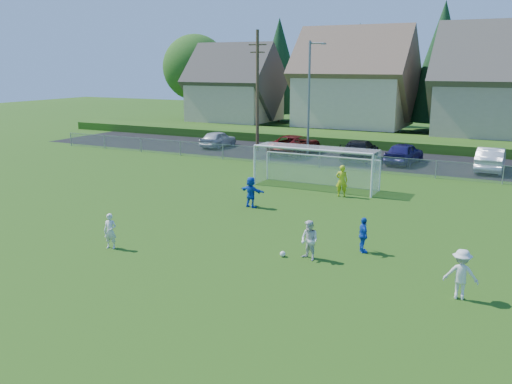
# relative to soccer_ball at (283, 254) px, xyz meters

# --- Properties ---
(ground) EXTENTS (160.00, 160.00, 0.00)m
(ground) POSITION_rel_soccer_ball_xyz_m (-3.16, -4.06, -0.11)
(ground) COLOR #193D0C
(ground) RESTS_ON ground
(asphalt_lot) EXTENTS (60.00, 60.00, 0.00)m
(asphalt_lot) POSITION_rel_soccer_ball_xyz_m (-3.16, 23.44, -0.10)
(asphalt_lot) COLOR black
(asphalt_lot) RESTS_ON ground
(grass_embankment) EXTENTS (70.00, 6.00, 0.80)m
(grass_embankment) POSITION_rel_soccer_ball_xyz_m (-3.16, 30.94, 0.29)
(grass_embankment) COLOR #1E420F
(grass_embankment) RESTS_ON ground
(soccer_ball) EXTENTS (0.22, 0.22, 0.22)m
(soccer_ball) POSITION_rel_soccer_ball_xyz_m (0.00, 0.00, 0.00)
(soccer_ball) COLOR white
(soccer_ball) RESTS_ON ground
(player_white_a) EXTENTS (0.60, 0.48, 1.43)m
(player_white_a) POSITION_rel_soccer_ball_xyz_m (-6.60, -2.23, 0.61)
(player_white_a) COLOR silver
(player_white_a) RESTS_ON ground
(player_white_b) EXTENTS (0.91, 0.83, 1.53)m
(player_white_b) POSITION_rel_soccer_ball_xyz_m (1.02, 0.16, 0.65)
(player_white_b) COLOR silver
(player_white_b) RESTS_ON ground
(player_white_c) EXTENTS (1.11, 0.70, 1.64)m
(player_white_c) POSITION_rel_soccer_ball_xyz_m (6.57, -0.97, 0.71)
(player_white_c) COLOR silver
(player_white_c) RESTS_ON ground
(player_blue_a) EXTENTS (0.74, 0.89, 1.43)m
(player_blue_a) POSITION_rel_soccer_ball_xyz_m (2.62, 1.89, 0.60)
(player_blue_a) COLOR blue
(player_blue_a) RESTS_ON ground
(player_blue_b) EXTENTS (1.55, 0.79, 1.60)m
(player_blue_b) POSITION_rel_soccer_ball_xyz_m (-4.53, 6.07, 0.69)
(player_blue_b) COLOR blue
(player_blue_b) RESTS_ON ground
(goalkeeper) EXTENTS (0.74, 0.58, 1.79)m
(goalkeeper) POSITION_rel_soccer_ball_xyz_m (-1.07, 10.43, 0.79)
(goalkeeper) COLOR #B5C517
(goalkeeper) RESTS_ON ground
(car_a) EXTENTS (1.76, 4.27, 1.45)m
(car_a) POSITION_rel_soccer_ball_xyz_m (-16.80, 23.31, 0.61)
(car_a) COLOR #B7BBBF
(car_a) RESTS_ON ground
(car_c) EXTENTS (2.95, 5.93, 1.61)m
(car_c) POSITION_rel_soccer_ball_xyz_m (-9.10, 22.67, 0.70)
(car_c) COLOR #600E0A
(car_c) RESTS_ON ground
(car_d) EXTENTS (2.78, 5.75, 1.61)m
(car_d) POSITION_rel_soccer_ball_xyz_m (-3.51, 22.27, 0.70)
(car_d) COLOR black
(car_d) RESTS_ON ground
(car_e) EXTENTS (2.38, 4.84, 1.59)m
(car_e) POSITION_rel_soccer_ball_xyz_m (-0.17, 22.47, 0.68)
(car_e) COLOR #1A164F
(car_e) RESTS_ON ground
(car_f) EXTENTS (1.75, 5.00, 1.65)m
(car_f) POSITION_rel_soccer_ball_xyz_m (5.80, 22.35, 0.71)
(car_f) COLOR white
(car_f) RESTS_ON ground
(soccer_goal) EXTENTS (7.42, 1.90, 2.50)m
(soccer_goal) POSITION_rel_soccer_ball_xyz_m (-3.16, 11.99, 1.52)
(soccer_goal) COLOR white
(soccer_goal) RESTS_ON ground
(chainlink_fence) EXTENTS (52.06, 0.06, 1.20)m
(chainlink_fence) POSITION_rel_soccer_ball_xyz_m (-3.16, 17.94, 0.52)
(chainlink_fence) COLOR gray
(chainlink_fence) RESTS_ON ground
(streetlight) EXTENTS (1.38, 0.18, 9.00)m
(streetlight) POSITION_rel_soccer_ball_xyz_m (-7.60, 21.94, 4.73)
(streetlight) COLOR slate
(streetlight) RESTS_ON ground
(utility_pole) EXTENTS (1.60, 0.26, 10.00)m
(utility_pole) POSITION_rel_soccer_ball_xyz_m (-12.66, 22.94, 5.04)
(utility_pole) COLOR #473321
(utility_pole) RESTS_ON ground
(houses_row) EXTENTS (53.90, 11.45, 13.27)m
(houses_row) POSITION_rel_soccer_ball_xyz_m (-1.18, 38.40, 7.22)
(houses_row) COLOR tan
(houses_row) RESTS_ON ground
(tree_row) EXTENTS (65.98, 12.36, 13.80)m
(tree_row) POSITION_rel_soccer_ball_xyz_m (-2.11, 44.67, 6.80)
(tree_row) COLOR #382616
(tree_row) RESTS_ON ground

